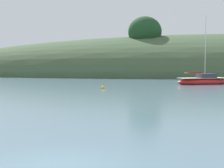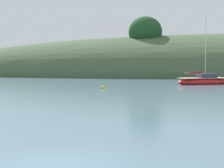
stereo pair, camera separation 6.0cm
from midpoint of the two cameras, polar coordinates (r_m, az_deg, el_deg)
name	(u,v)px [view 1 (the left image)]	position (r m, az deg, el deg)	size (l,w,h in m)	color
ground_plane	(57,167)	(11.04, -8.98, -12.99)	(400.00, 400.00, 0.00)	slate
sailboat_grey_yawl	(203,81)	(50.32, 14.33, 0.48)	(7.74, 4.76, 9.68)	red
mooring_buoy_inner	(103,88)	(40.90, -1.49, -0.57)	(0.44, 0.44, 0.54)	yellow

